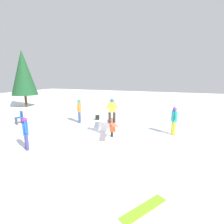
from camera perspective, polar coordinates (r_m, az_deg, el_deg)
ground_plane at (r=9.41m, az=-0.00°, el=-8.03°), size 60.00×60.00×0.00m
rail_feature at (r=9.22m, az=-0.00°, el=-4.32°), size 2.42×1.27×0.74m
snow_kicker_ramp at (r=11.01m, az=-0.22°, el=-3.75°), size 2.25×2.10×0.51m
main_rider_on_rail at (r=9.05m, az=-0.00°, el=0.17°), size 1.38×1.13×1.31m
bystander_teal at (r=10.09m, az=19.60°, el=-2.25°), size 0.65×0.32×1.55m
bystander_blue at (r=8.47m, az=-26.40°, el=-5.78°), size 0.47×0.57×1.43m
bystander_orange at (r=12.28m, az=-10.64°, el=0.74°), size 0.65×0.40×1.61m
loose_snowboard_lime at (r=4.86m, az=10.38°, el=-28.69°), size 1.32×0.94×0.02m
folding_chair at (r=13.28m, az=-27.94°, el=-1.77°), size 0.56×0.56×0.88m
backpack_on_snow at (r=13.04m, az=-4.78°, el=-1.79°), size 0.32×0.36×0.34m
pine_tree_near at (r=20.46m, az=-27.01°, el=11.35°), size 2.57×2.57×5.84m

